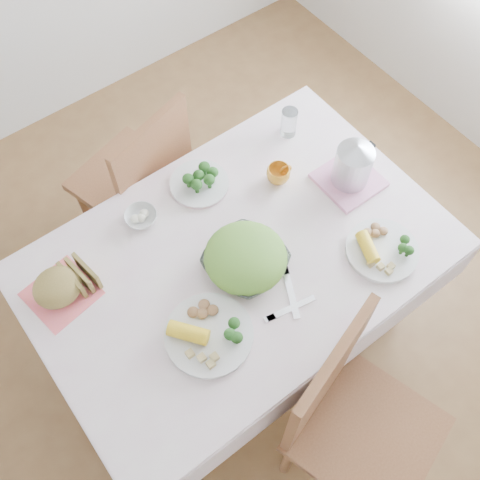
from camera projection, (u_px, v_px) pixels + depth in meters
floor at (239, 331)px, 2.70m from camera, size 3.60×3.60×0.00m
dining_table at (239, 299)px, 2.37m from camera, size 1.40×0.90×0.75m
tablecloth at (239, 255)px, 2.04m from camera, size 1.50×1.00×0.01m
chair_near at (365, 436)px, 2.00m from camera, size 0.57×0.57×1.02m
chair_far at (130, 180)px, 2.58m from camera, size 0.54×0.54×0.96m
salad_bowl at (245, 262)px, 1.99m from camera, size 0.33×0.33×0.07m
dinner_plate_left at (209, 335)px, 1.87m from camera, size 0.37×0.37×0.02m
dinner_plate_right at (382, 251)px, 2.04m from camera, size 0.38×0.38×0.02m
broccoli_plate at (199, 184)px, 2.19m from camera, size 0.25×0.25×0.02m
napkin at (61, 294)px, 1.96m from camera, size 0.25×0.25×0.00m
bread_loaf at (57, 287)px, 1.91m from camera, size 0.18×0.17×0.10m
fruit_bowl at (141, 217)px, 2.10m from camera, size 0.14×0.14×0.04m
yellow_mug at (278, 174)px, 2.18m from camera, size 0.11×0.11×0.07m
glass_tumbler at (289, 122)px, 2.28m from camera, size 0.09×0.09×0.13m
pink_tray at (349, 180)px, 2.20m from camera, size 0.23×0.23×0.02m
electric_kettle at (354, 162)px, 2.10m from camera, size 0.15×0.15×0.20m
fork_right at (291, 292)px, 1.96m from camera, size 0.11×0.19×0.00m
knife at (291, 308)px, 1.93m from camera, size 0.19×0.06×0.00m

